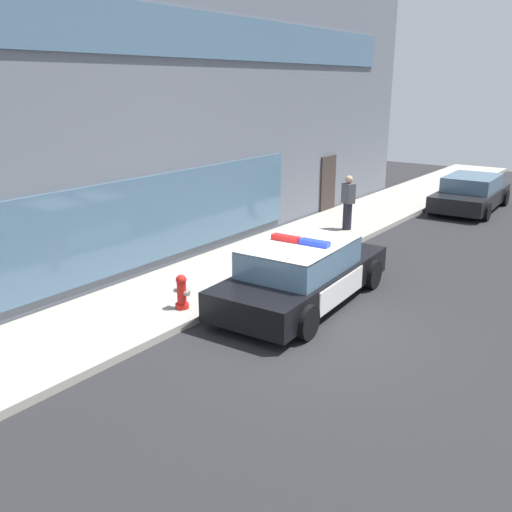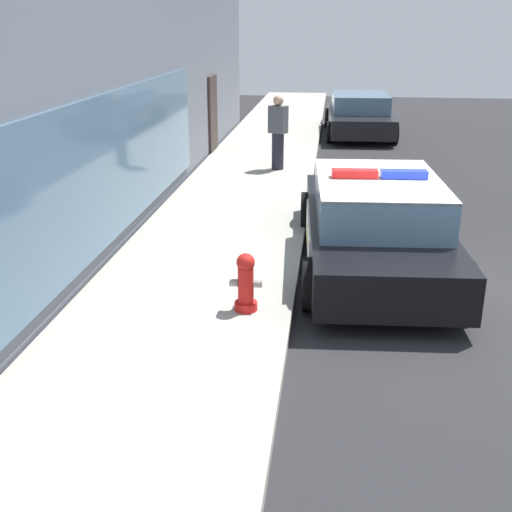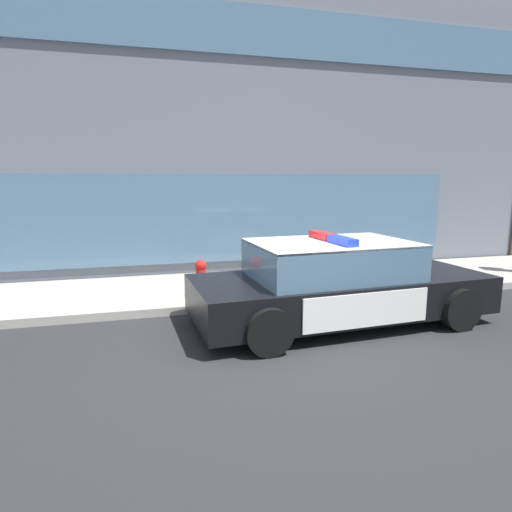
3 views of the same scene
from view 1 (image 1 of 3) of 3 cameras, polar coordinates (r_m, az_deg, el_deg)
The scene contains 7 objects.
ground at distance 10.82m, azimuth 4.87°, elevation -7.87°, with size 48.00×48.00×0.00m, color #262628.
sidewalk at distance 12.69m, azimuth -7.96°, elevation -3.72°, with size 48.00×2.78×0.15m, color #A39E93.
storefront_building at distance 18.13m, azimuth -21.35°, elevation 14.22°, with size 25.95×10.90×7.95m.
police_cruiser at distance 12.03m, azimuth 4.77°, elevation -1.74°, with size 5.00×2.34×1.49m.
fire_hydrant at distance 11.51m, azimuth -7.61°, elevation -3.68°, with size 0.34×0.39×0.73m.
car_down_street at distance 22.53m, azimuth 21.15°, elevation 6.04°, with size 4.70×2.22×1.29m.
pedestrian_on_sidewalk at distance 17.71m, azimuth 9.40°, elevation 5.43°, with size 0.41×0.47×1.71m.
Camera 1 is at (-8.38, -5.07, 4.60)m, focal length 39.04 mm.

